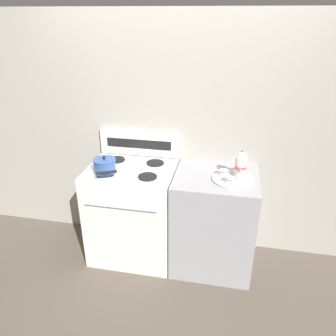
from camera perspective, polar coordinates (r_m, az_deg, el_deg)
ground_plane at (r=3.32m, az=0.47°, el=-14.98°), size 6.00×6.00×0.00m
wall_back at (r=3.05m, az=1.74°, el=5.19°), size 6.00×0.05×2.20m
stove at (r=3.12m, az=-6.03°, el=-7.64°), size 0.77×0.65×0.93m
control_panel at (r=3.10m, az=-4.99°, el=4.36°), size 0.76×0.05×0.24m
side_counter at (r=3.01m, az=7.92°, el=-9.16°), size 0.71×0.62×0.91m
saucepan at (r=2.80m, az=-10.95°, el=0.39°), size 0.25×0.29×0.15m
serving_tray at (r=2.73m, az=11.27°, el=-1.92°), size 0.35×0.35×0.01m
teapot at (r=2.69m, az=12.57°, el=0.43°), size 0.10×0.15×0.25m
teacup_left at (r=2.75m, az=9.66°, el=-0.87°), size 0.12×0.12×0.05m
teacup_right at (r=2.64m, az=10.75°, el=-2.16°), size 0.12×0.12×0.05m
creamer_jug at (r=2.82m, az=12.59°, el=-0.13°), size 0.06×0.06×0.08m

